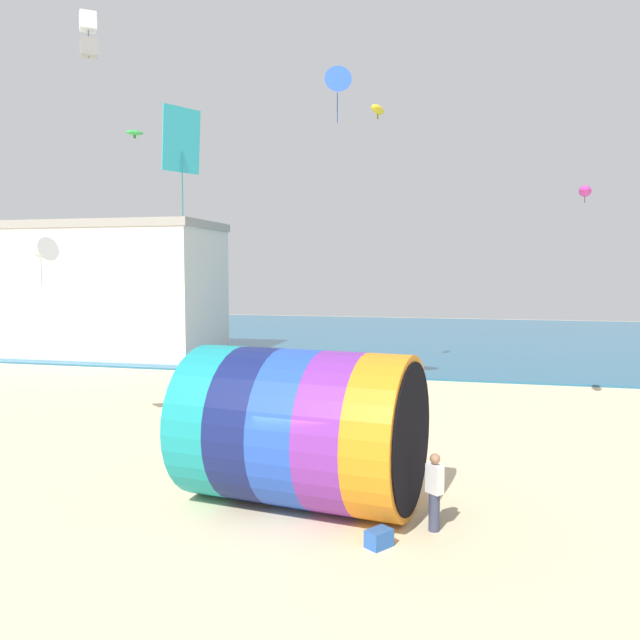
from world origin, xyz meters
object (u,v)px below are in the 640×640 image
at_px(giant_inflatable_tube, 302,427).
at_px(kite_cyan_diamond, 182,141).
at_px(kite_white_delta, 41,252).
at_px(kite_white_box, 88,35).
at_px(bystander_near_water, 258,389).
at_px(kite_black_parafoil, 179,114).
at_px(kite_green_parafoil, 135,133).
at_px(kite_handler, 434,491).
at_px(cooler_box, 379,538).
at_px(kite_magenta_parafoil, 585,191).
at_px(kite_yellow_parafoil, 378,110).
at_px(kite_blue_delta, 337,85).

xyz_separation_m(giant_inflatable_tube, kite_cyan_diamond, (-3.89, 1.86, 7.28)).
distance_m(kite_white_delta, kite_white_box, 8.97).
bearing_deg(giant_inflatable_tube, bystander_near_water, 114.65).
height_order(kite_white_box, kite_black_parafoil, kite_white_box).
xyz_separation_m(kite_black_parafoil, kite_green_parafoil, (0.78, -5.61, -2.11)).
bearing_deg(kite_white_delta, kite_handler, -20.60).
relative_size(kite_handler, kite_green_parafoil, 2.46).
xyz_separation_m(kite_white_box, cooler_box, (12.51, -9.50, -14.34)).
height_order(kite_white_box, kite_cyan_diamond, kite_white_box).
xyz_separation_m(giant_inflatable_tube, kite_green_parafoil, (-9.19, 8.72, 9.20)).
relative_size(kite_white_delta, kite_magenta_parafoil, 1.27).
bearing_deg(giant_inflatable_tube, kite_handler, -15.47).
relative_size(kite_handler, kite_yellow_parafoil, 1.20).
xyz_separation_m(kite_white_delta, kite_white_box, (-0.18, 3.42, 8.30)).
distance_m(kite_yellow_parafoil, kite_magenta_parafoil, 12.14).
relative_size(kite_white_box, kite_magenta_parafoil, 1.34).
bearing_deg(kite_white_box, kite_green_parafoil, 44.57).
xyz_separation_m(kite_handler, kite_white_delta, (-13.38, 5.03, 5.36)).
distance_m(kite_white_box, kite_blue_delta, 9.66).
distance_m(kite_white_box, kite_magenta_parafoil, 19.42).
xyz_separation_m(kite_handler, cooler_box, (-1.05, -1.06, -0.69)).
bearing_deg(kite_white_delta, bystander_near_water, 43.70).
distance_m(kite_handler, kite_yellow_parafoil, 22.40).
bearing_deg(kite_yellow_parafoil, bystander_near_water, -116.50).
xyz_separation_m(kite_black_parafoil, cooler_box, (12.11, -16.28, -13.00)).
height_order(kite_handler, kite_yellow_parafoil, kite_yellow_parafoil).
relative_size(kite_magenta_parafoil, bystander_near_water, 0.81).
bearing_deg(kite_white_delta, kite_black_parafoil, 88.78).
xyz_separation_m(bystander_near_water, cooler_box, (6.57, -11.59, -0.62)).
height_order(kite_magenta_parafoil, kite_green_parafoil, kite_green_parafoil).
height_order(kite_handler, bystander_near_water, kite_handler).
distance_m(kite_yellow_parafoil, kite_cyan_diamond, 16.27).
distance_m(kite_blue_delta, bystander_near_water, 12.54).
bearing_deg(kite_magenta_parafoil, kite_black_parafoil, 166.99).
relative_size(kite_magenta_parafoil, kite_cyan_diamond, 0.44).
bearing_deg(bystander_near_water, kite_black_parafoil, 139.73).
bearing_deg(kite_yellow_parafoil, kite_blue_delta, -95.90).
bearing_deg(kite_cyan_diamond, kite_handler, -21.18).
xyz_separation_m(kite_handler, kite_magenta_parafoil, (4.70, 11.10, 7.60)).
bearing_deg(giant_inflatable_tube, kite_magenta_parafoil, 52.32).
bearing_deg(kite_green_parafoil, kite_white_delta, -102.28).
bearing_deg(kite_magenta_parafoil, kite_yellow_parafoil, 140.81).
relative_size(kite_handler, kite_magenta_parafoil, 1.33).
distance_m(kite_white_delta, kite_magenta_parafoil, 19.20).
bearing_deg(kite_magenta_parafoil, kite_white_delta, -161.43).
xyz_separation_m(giant_inflatable_tube, kite_yellow_parafoil, (-0.67, 17.19, 11.67)).
xyz_separation_m(giant_inflatable_tube, kite_handler, (3.19, -0.88, -1.00)).
height_order(giant_inflatable_tube, kite_yellow_parafoil, kite_yellow_parafoil).
bearing_deg(cooler_box, bystander_near_water, 119.54).
relative_size(kite_handler, kite_blue_delta, 0.82).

